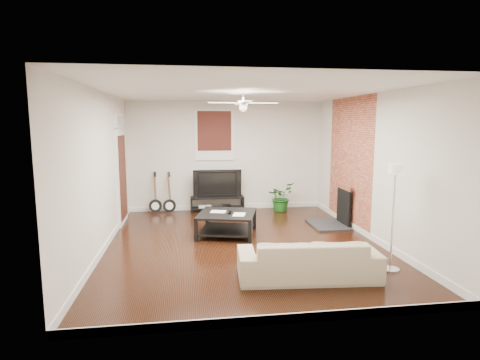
% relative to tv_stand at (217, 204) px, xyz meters
% --- Properties ---
extents(room, '(5.01, 6.01, 2.81)m').
position_rel_tv_stand_xyz_m(room, '(0.26, -2.78, 1.21)').
color(room, black).
rests_on(room, ground).
extents(brick_accent, '(0.02, 2.20, 2.80)m').
position_rel_tv_stand_xyz_m(brick_accent, '(2.75, -1.78, 1.21)').
color(brick_accent, '#9A4831').
rests_on(brick_accent, floor).
extents(fireplace, '(0.80, 1.10, 0.92)m').
position_rel_tv_stand_xyz_m(fireplace, '(2.46, -1.78, 0.27)').
color(fireplace, black).
rests_on(fireplace, floor).
extents(window_back, '(1.00, 0.06, 1.30)m').
position_rel_tv_stand_xyz_m(window_back, '(-0.04, 0.19, 1.76)').
color(window_back, '#3E1110').
rests_on(window_back, wall_back).
extents(door_left, '(0.08, 1.00, 2.50)m').
position_rel_tv_stand_xyz_m(door_left, '(-2.20, -0.88, 1.06)').
color(door_left, white).
rests_on(door_left, wall_left).
extents(tv_stand, '(1.36, 0.36, 0.38)m').
position_rel_tv_stand_xyz_m(tv_stand, '(0.00, 0.00, 0.00)').
color(tv_stand, black).
rests_on(tv_stand, floor).
extents(tv, '(1.22, 0.16, 0.70)m').
position_rel_tv_stand_xyz_m(tv, '(0.00, 0.02, 0.54)').
color(tv, black).
rests_on(tv, tv_stand).
extents(coffee_table, '(1.34, 1.34, 0.46)m').
position_rel_tv_stand_xyz_m(coffee_table, '(0.02, -2.17, 0.04)').
color(coffee_table, black).
rests_on(coffee_table, floor).
extents(sofa, '(2.08, 0.95, 0.59)m').
position_rel_tv_stand_xyz_m(sofa, '(0.96, -4.53, 0.10)').
color(sofa, tan).
rests_on(sofa, floor).
extents(floor_lamp, '(0.29, 0.29, 1.65)m').
position_rel_tv_stand_xyz_m(floor_lamp, '(2.31, -4.43, 0.64)').
color(floor_lamp, silver).
rests_on(floor_lamp, floor).
extents(potted_plant, '(0.88, 0.88, 0.74)m').
position_rel_tv_stand_xyz_m(potted_plant, '(1.62, -0.21, 0.18)').
color(potted_plant, '#19591A').
rests_on(potted_plant, floor).
extents(guitar_left, '(0.36, 0.28, 1.05)m').
position_rel_tv_stand_xyz_m(guitar_left, '(-1.56, -0.03, 0.33)').
color(guitar_left, black).
rests_on(guitar_left, floor).
extents(guitar_right, '(0.37, 0.30, 1.05)m').
position_rel_tv_stand_xyz_m(guitar_right, '(-1.21, -0.06, 0.33)').
color(guitar_right, black).
rests_on(guitar_right, floor).
extents(ceiling_fan, '(1.24, 1.24, 0.32)m').
position_rel_tv_stand_xyz_m(ceiling_fan, '(0.26, -2.78, 2.41)').
color(ceiling_fan, white).
rests_on(ceiling_fan, ceiling).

